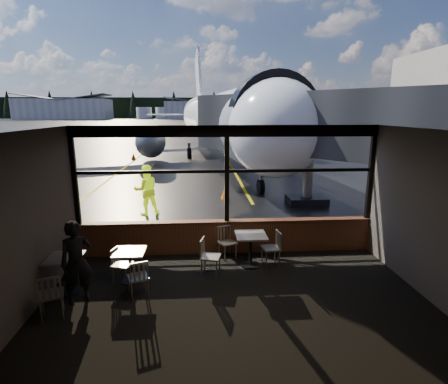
{
  "coord_description": "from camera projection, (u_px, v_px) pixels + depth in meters",
  "views": [
    {
      "loc": [
        -0.69,
        -9.11,
        3.84
      ],
      "look_at": [
        -0.01,
        1.0,
        1.5
      ],
      "focal_mm": 28.0,
      "sensor_mm": 36.0,
      "label": 1
    }
  ],
  "objects": [
    {
      "name": "chair_near_n",
      "position": [
        228.0,
        243.0,
        9.28
      ],
      "size": [
        0.62,
        0.62,
        0.87
      ],
      "primitive_type": null,
      "rotation": [
        0.0,
        0.0,
        3.57
      ],
      "color": "beige",
      "rests_on": "carpet_floor"
    },
    {
      "name": "passenger",
      "position": [
        77.0,
        262.0,
        7.06
      ],
      "size": [
        0.75,
        0.67,
        1.73
      ],
      "primitive_type": "imported",
      "rotation": [
        0.0,
        0.0,
        0.51
      ],
      "color": "black",
      "rests_on": "carpet_floor"
    },
    {
      "name": "chair_mid_s",
      "position": [
        138.0,
        277.0,
        7.36
      ],
      "size": [
        0.6,
        0.6,
        0.86
      ],
      "primitive_type": null,
      "rotation": [
        0.0,
        0.0,
        0.36
      ],
      "color": "#B5B0A3",
      "rests_on": "carpet_floor"
    },
    {
      "name": "hangar_right",
      "position": [
        314.0,
        107.0,
        185.39
      ],
      "size": [
        50.0,
        20.0,
        12.0
      ],
      "primitive_type": null,
      "color": "silver",
      "rests_on": "ground_plane"
    },
    {
      "name": "ground_plane",
      "position": [
        202.0,
        122.0,
        126.41
      ],
      "size": [
        520.0,
        520.0,
        0.0
      ],
      "primitive_type": "plane",
      "color": "black",
      "rests_on": "ground"
    },
    {
      "name": "mullion_centre",
      "position": [
        227.0,
        175.0,
        9.27
      ],
      "size": [
        0.12,
        0.12,
        2.6
      ],
      "primitive_type": "cube",
      "color": "black",
      "rests_on": "ground"
    },
    {
      "name": "mullion_left",
      "position": [
        74.0,
        177.0,
        9.01
      ],
      "size": [
        0.12,
        0.12,
        2.6
      ],
      "primitive_type": "cube",
      "color": "black",
      "rests_on": "ground"
    },
    {
      "name": "chair_near_e",
      "position": [
        271.0,
        249.0,
        8.85
      ],
      "size": [
        0.55,
        0.55,
        0.9
      ],
      "primitive_type": null,
      "rotation": [
        0.0,
        0.0,
        1.69
      ],
      "color": "#B6B1A4",
      "rests_on": "carpet_floor"
    },
    {
      "name": "chair_left_s",
      "position": [
        51.0,
        295.0,
        6.59
      ],
      "size": [
        0.64,
        0.64,
        0.92
      ],
      "primitive_type": null,
      "rotation": [
        0.0,
        0.0,
        0.33
      ],
      "color": "#B5B0A4",
      "rests_on": "carpet_floor"
    },
    {
      "name": "chair_mid_w",
      "position": [
        122.0,
        265.0,
        8.01
      ],
      "size": [
        0.54,
        0.54,
        0.81
      ],
      "primitive_type": null,
      "rotation": [
        0.0,
        0.0,
        -1.85
      ],
      "color": "beige",
      "rests_on": "carpet_floor"
    },
    {
      "name": "cone_wing",
      "position": [
        133.0,
        156.0,
        28.44
      ],
      "size": [
        0.4,
        0.4,
        0.55
      ],
      "primitive_type": "cone",
      "color": "#FD4208",
      "rests_on": "ground_plane"
    },
    {
      "name": "airliner",
      "position": [
        219.0,
        86.0,
        27.67
      ],
      "size": [
        35.27,
        40.9,
        11.57
      ],
      "primitive_type": null,
      "rotation": [
        0.0,
        0.0,
        0.1
      ],
      "color": "white",
      "rests_on": "ground_plane"
    },
    {
      "name": "hangar_mid",
      "position": [
        201.0,
        109.0,
        188.46
      ],
      "size": [
        38.0,
        15.0,
        10.0
      ],
      "primitive_type": null,
      "color": "silver",
      "rests_on": "ground_plane"
    },
    {
      "name": "fuel_tank_a",
      "position": [
        144.0,
        113.0,
        184.01
      ],
      "size": [
        8.0,
        8.0,
        6.0
      ],
      "primitive_type": "cylinder",
      "color": "silver",
      "rests_on": "ground_plane"
    },
    {
      "name": "treeline",
      "position": [
        201.0,
        108.0,
        212.53
      ],
      "size": [
        360.0,
        3.0,
        12.0
      ],
      "primitive_type": "cube",
      "color": "black",
      "rests_on": "ground_plane"
    },
    {
      "name": "window_header",
      "position": [
        227.0,
        131.0,
        9.01
      ],
      "size": [
        8.0,
        0.18,
        0.3
      ],
      "primitive_type": "cube",
      "color": "black",
      "rests_on": "ground"
    },
    {
      "name": "mullion_right",
      "position": [
        371.0,
        173.0,
        9.53
      ],
      "size": [
        0.12,
        0.12,
        2.6
      ],
      "primitive_type": "cube",
      "color": "black",
      "rests_on": "ground"
    },
    {
      "name": "window_transom",
      "position": [
        227.0,
        171.0,
        9.24
      ],
      "size": [
        8.0,
        0.1,
        0.08
      ],
      "primitive_type": "cube",
      "color": "black",
      "rests_on": "ground"
    },
    {
      "name": "jet_bridge",
      "position": [
        302.0,
        142.0,
        14.77
      ],
      "size": [
        9.62,
        11.76,
        5.13
      ],
      "primitive_type": null,
      "color": "#28282A",
      "rests_on": "ground_plane"
    },
    {
      "name": "fuel_tank_c",
      "position": [
        182.0,
        113.0,
        185.33
      ],
      "size": [
        8.0,
        8.0,
        6.0
      ],
      "primitive_type": "cylinder",
      "color": "silver",
      "rests_on": "ground_plane"
    },
    {
      "name": "fuel_tank_b",
      "position": [
        163.0,
        113.0,
        184.67
      ],
      "size": [
        8.0,
        8.0,
        6.0
      ],
      "primitive_type": "cylinder",
      "color": "silver",
      "rests_on": "ground_plane"
    },
    {
      "name": "wall_left",
      "position": [
        15.0,
        232.0,
        6.19
      ],
      "size": [
        0.04,
        6.0,
        3.5
      ],
      "primitive_type": "cube",
      "color": "#4E453E",
      "rests_on": "ground"
    },
    {
      "name": "wall_back",
      "position": [
        271.0,
        323.0,
        3.54
      ],
      "size": [
        8.0,
        0.04,
        3.5
      ],
      "primitive_type": "cube",
      "color": "#4E453E",
      "rests_on": "ground"
    },
    {
      "name": "window_sill",
      "position": [
        227.0,
        237.0,
        9.66
      ],
      "size": [
        8.0,
        0.28,
        0.9
      ],
      "primitive_type": "cube",
      "color": "#572C1A",
      "rests_on": "ground"
    },
    {
      "name": "cafe_table_near",
      "position": [
        251.0,
        250.0,
        8.82
      ],
      "size": [
        0.76,
        0.76,
        0.84
      ],
      "primitive_type": null,
      "color": "gray",
      "rests_on": "carpet_floor"
    },
    {
      "name": "wall_right",
      "position": [
        445.0,
        223.0,
        6.72
      ],
      "size": [
        0.04,
        6.0,
        3.5
      ],
      "primitive_type": "cube",
      "color": "#4E453E",
      "rests_on": "ground"
    },
    {
      "name": "cafe_table_mid",
      "position": [
        130.0,
        266.0,
        8.01
      ],
      "size": [
        0.68,
        0.68,
        0.75
      ],
      "primitive_type": null,
      "color": "gray",
      "rests_on": "carpet_floor"
    },
    {
      "name": "ground_crew",
      "position": [
        146.0,
        190.0,
        13.19
      ],
      "size": [
        1.12,
        1.0,
        1.9
      ],
      "primitive_type": "imported",
      "rotation": [
        0.0,
        0.0,
        3.5
      ],
      "color": "#BFF219",
      "rests_on": "ground_plane"
    },
    {
      "name": "cafe_table_left",
      "position": [
        67.0,
        275.0,
        7.52
      ],
      "size": [
        0.74,
        0.74,
        0.82
      ],
      "primitive_type": null,
      "color": "#9E9A91",
      "rests_on": "carpet_floor"
    },
    {
      "name": "chair_near_w",
      "position": [
        211.0,
        257.0,
        8.29
      ],
      "size": [
        0.61,
        0.61,
        0.92
      ],
      "primitive_type": null,
      "rotation": [
        0.0,
        0.0,
        -1.81
      ],
      "color": "#BCB8AA",
      "rests_on": "carpet_floor"
    },
    {
      "name": "carpet_floor",
      "position": [
        238.0,
        312.0,
        6.84
      ],
      "size": [
        8.0,
        6.0,
        0.01
      ],
      "primitive_type": "cube",
      "color": "black",
      "rests_on": "ground"
    },
    {
      "name": "ceiling",
      "position": [
        240.0,
        132.0,
        6.06
      ],
      "size": [
        8.0,
        6.0,
        0.04
      ],
      "primitive_type": "cube",
      "color": "#38332D",
      "rests_on": "ground"
    },
    {
      "name": "hangar_left",
      "position": [
        64.0,
        108.0,
        178.87
      ],
      "size": [
        45.0,
        18.0,
        11.0
      ],
      "primitive_type": null,
      "color": "silver",
      "rests_on": "ground_plane"
    },
    {
      "name": "cone_nose",
      "position": [
        225.0,
        193.0,
        15.67
      ],
      "size": [
        0.36,
        0.36,
        0.5
      ],
      "primitive_type": "cone",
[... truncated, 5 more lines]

